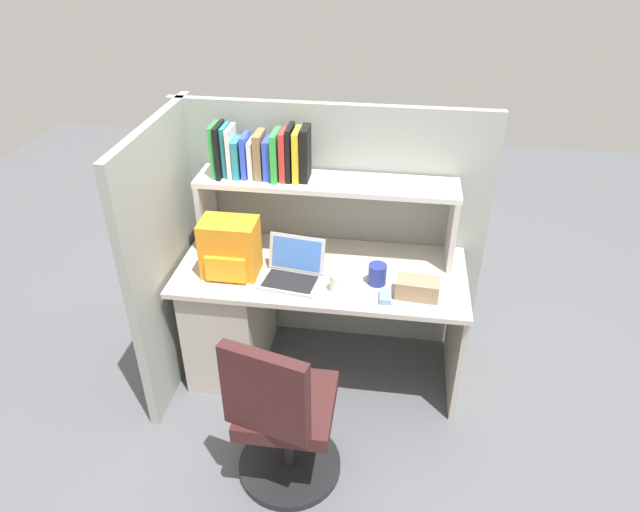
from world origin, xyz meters
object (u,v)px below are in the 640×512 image
Objects in this scene: backpack at (230,249)px; office_chair at (283,421)px; tissue_box at (417,288)px; computer_mouse at (385,297)px; snack_canister at (377,274)px; laptop at (293,271)px; paper_cup at (337,283)px.

backpack is 0.96m from office_chair.
backpack is 1.02m from tissue_box.
office_chair is (-0.43, -0.58, -0.35)m from computer_mouse.
tissue_box is at bearing -4.48° from backpack.
computer_mouse is 0.47× the size of tissue_box.
office_chair is (-0.59, -0.63, -0.39)m from tissue_box.
snack_canister is at bearing -103.25° from office_chair.
office_chair reaches higher than snack_canister.
office_chair is at bearing -129.14° from tissue_box.
laptop is 3.53× the size of paper_cup.
computer_mouse is 0.17m from tissue_box.
laptop reaches higher than office_chair.
laptop is at bearing 178.82° from tissue_box.
computer_mouse is (0.85, -0.13, -0.14)m from backpack.
laptop is at bearing 164.47° from paper_cup.
laptop is 0.67m from tissue_box.
computer_mouse is at bearing -69.80° from snack_canister.
tissue_box is at bearing -5.37° from laptop.
laptop is 0.52m from computer_mouse.
backpack is 0.87m from computer_mouse.
office_chair is at bearing -59.75° from backpack.
office_chair is (-0.18, -0.62, -0.38)m from paper_cup.
computer_mouse is 0.26m from paper_cup.
tissue_box is (0.16, 0.05, 0.03)m from computer_mouse.
office_chair reaches higher than tissue_box.
laptop reaches higher than paper_cup.
snack_canister is at bearing 108.68° from computer_mouse.
backpack is 3.26× the size of paper_cup.
paper_cup is at bearing -91.32° from office_chair.
backpack reaches higher than tissue_box.
backpack is at bearing -179.32° from snack_canister.
backpack is at bearing 171.77° from paper_cup.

